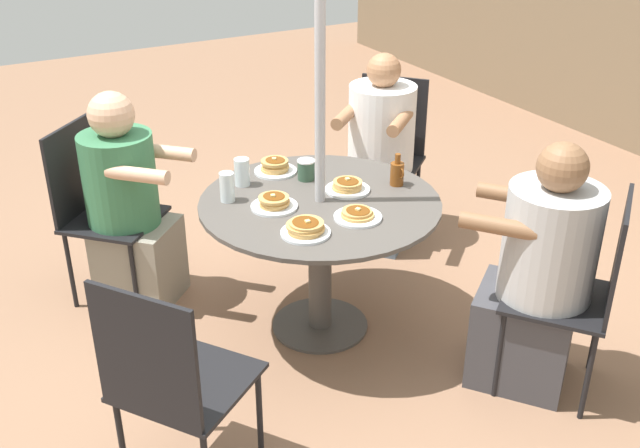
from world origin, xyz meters
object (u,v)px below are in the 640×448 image
Objects in this scene: diner_north at (379,160)px; patio_chair_west at (582,286)px; pancake_plate_a at (358,215)px; diner_west at (537,281)px; syrup_bottle at (397,173)px; pancake_plate_c at (347,187)px; pancake_plate_b at (274,203)px; diner_east at (129,210)px; drinking_glass_a at (227,187)px; pancake_plate_d at (306,229)px; patio_chair_south at (171,378)px; patio_chair_east at (97,203)px; coffee_cup at (306,170)px; drinking_glass_b at (242,172)px; patio_table at (320,229)px; patio_chair_north at (387,147)px; pancake_plate_e at (275,167)px.

patio_chair_west is (1.61, -0.04, 0.02)m from diner_north.
diner_north reaches higher than pancake_plate_a.
syrup_bottle is (-0.78, -0.21, 0.25)m from diner_west.
pancake_plate_b is at bearing -90.46° from pancake_plate_c.
diner_east reaches higher than drinking_glass_a.
pancake_plate_a is 0.27m from pancake_plate_d.
patio_chair_south is at bearing -46.33° from pancake_plate_b.
coffee_cup is (0.60, 0.90, 0.22)m from patio_chair_east.
drinking_glass_b reaches higher than pancake_plate_d.
patio_table is 8.39× the size of drinking_glass_b.
diner_west reaches higher than coffee_cup.
pancake_plate_d is 0.58m from coffee_cup.
syrup_bottle is at bearing 107.76° from patio_chair_north.
patio_chair_south is at bearing 133.81° from patio_chair_west.
pancake_plate_a is 0.65m from pancake_plate_e.
pancake_plate_d is at bearing -52.63° from pancake_plate_c.
pancake_plate_b and pancake_plate_d have the same top height.
pancake_plate_b is 0.24m from drinking_glass_a.
pancake_plate_b is at bearing 4.32° from drinking_glass_b.
diner_east is 2.21m from patio_chair_west.
drinking_glass_b reaches higher than pancake_plate_e.
syrup_bottle is 1.14× the size of drinking_glass_a.
patio_table is at bearing 90.00° from patio_chair_east.
diner_east is at bearing -128.95° from drinking_glass_b.
pancake_plate_a is (-0.56, -0.56, 0.21)m from diner_west.
patio_chair_west reaches higher than drinking_glass_b.
pancake_plate_c is 0.24m from coffee_cup.
patio_chair_east is at bearing -150.51° from pancake_plate_d.
pancake_plate_a is (0.96, 0.77, 0.20)m from diner_east.
pancake_plate_b is (-0.03, -0.22, 0.18)m from patio_table.
diner_west is at bearing 45.17° from pancake_plate_a.
patio_chair_south is at bearing -47.89° from coffee_cup.
patio_chair_north is at bearing 140.31° from pancake_plate_a.
drinking_glass_b is (-1.29, -0.97, 0.24)m from patio_chair_west.
pancake_plate_d is at bearing 18.86° from drinking_glass_a.
pancake_plate_c is 1.54× the size of drinking_glass_a.
pancake_plate_b is (-0.84, -0.84, 0.22)m from diner_west.
patio_chair_west is at bearing 44.07° from pancake_plate_b.
diner_west reaches higher than drinking_glass_b.
patio_chair_north reaches higher than coffee_cup.
patio_table is at bearing -167.28° from pancake_plate_a.
diner_east is 11.20× the size of coffee_cup.
pancake_plate_e is (-0.37, -0.20, 0.01)m from pancake_plate_c.
pancake_plate_e is (0.26, -0.80, 0.22)m from diner_north.
diner_west is at bearing 45.06° from pancake_plate_b.
coffee_cup is at bearing 179.53° from pancake_plate_a.
drinking_glass_a is at bearing -106.32° from syrup_bottle.
patio_chair_east is 1.11m from coffee_cup.
diner_west is 7.19× the size of syrup_bottle.
patio_chair_south is at bearing -40.85° from pancake_plate_e.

